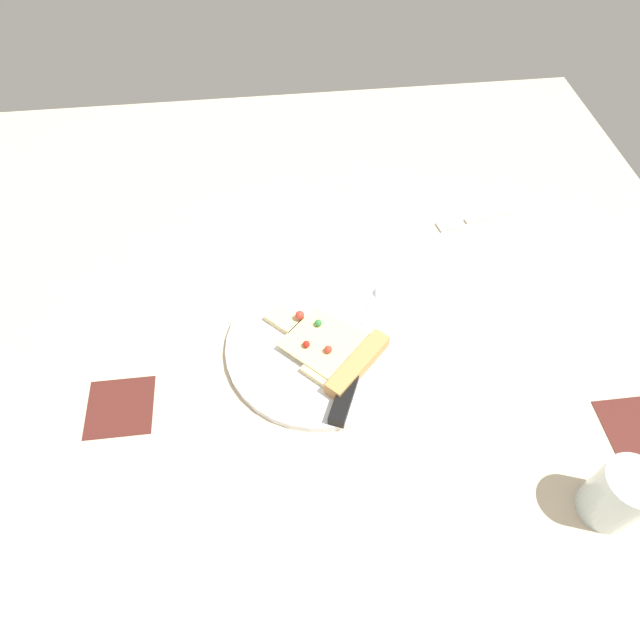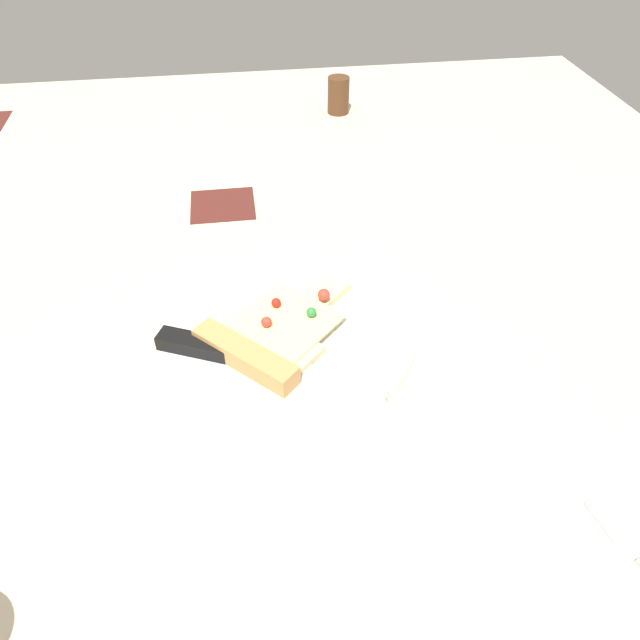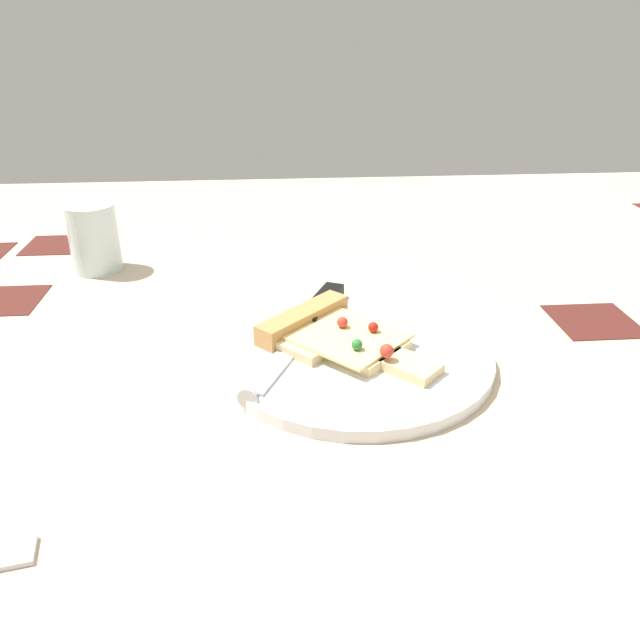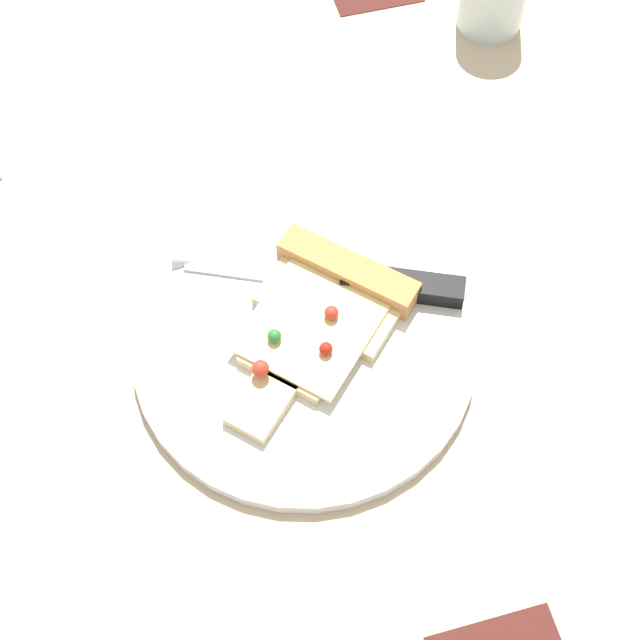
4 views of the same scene
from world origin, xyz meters
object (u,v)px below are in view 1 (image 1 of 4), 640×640
Objects in this scene: plate at (319,346)px; fork at (473,219)px; drinking_glass at (618,495)px; pizza_slice at (333,349)px; knife at (355,365)px.

plate reaches higher than fork.
plate is 3.01× the size of drinking_glass.
plate is at bearing 117.54° from fork.
drinking_glass is at bearing 170.30° from fork.
pizza_slice is 39.31cm from drinking_glass.
knife is 1.48× the size of fork.
plate is at bearing -40.82° from drinking_glass.
pizza_slice is at bearing -40.56° from drinking_glass.
drinking_glass reaches higher than knife.
pizza_slice reaches higher than plate.
plate is 41.95cm from drinking_glass.
knife is at bearing -39.89° from drinking_glass.
knife reaches higher than plate.
pizza_slice is 1.97× the size of drinking_glass.
pizza_slice reaches higher than knife.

